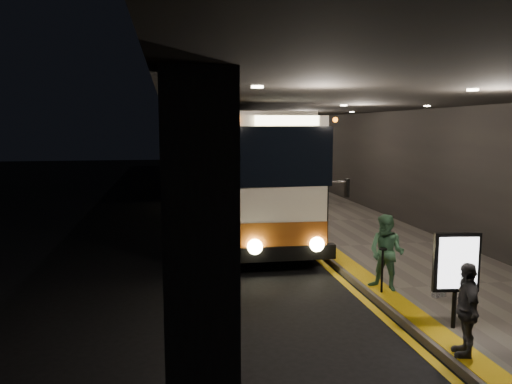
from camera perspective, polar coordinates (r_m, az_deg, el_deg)
ground at (r=14.04m, az=-2.14°, el=-8.20°), size 90.00×90.00×0.00m
lane_line_white at (r=18.78m, az=-9.68°, el=-4.26°), size 0.12×50.00×0.01m
kerb_stripe_yellow at (r=19.24m, az=2.80°, el=-3.88°), size 0.18×50.00×0.01m
sidewalk at (r=19.88m, az=9.58°, el=-3.40°), size 4.50×50.00×0.15m
tactile_strip at (r=19.32m, az=4.26°, el=-3.38°), size 0.50×50.00×0.01m
terminal_wall at (r=20.41m, az=15.75°, el=4.98°), size 0.10×50.00×6.00m
support_columns at (r=17.47m, az=-8.84°, el=2.17°), size 0.80×24.80×4.40m
canopy at (r=18.91m, az=3.35°, el=9.92°), size 9.00×50.00×0.40m
coach_main at (r=18.79m, az=-1.04°, el=1.87°), size 3.25×13.15×4.07m
coach_second at (r=31.98m, az=-5.27°, el=4.19°), size 2.82×13.06×4.10m
passenger_boarding at (r=15.57m, az=7.52°, el=-3.19°), size 0.38×0.57×1.55m
passenger_waiting_green at (r=11.58m, az=14.70°, el=-6.71°), size 0.94×0.96×1.71m
passenger_waiting_grey at (r=8.80m, az=22.92°, el=-12.24°), size 0.71×0.99×1.53m
bag_polka at (r=11.64m, az=20.15°, el=-10.31°), size 0.32×0.21×0.36m
info_sign at (r=9.73m, az=21.94°, el=-7.66°), size 0.84×0.22×1.77m
stanchion_post at (r=11.43m, az=14.22°, el=-8.75°), size 0.05×0.05×0.99m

